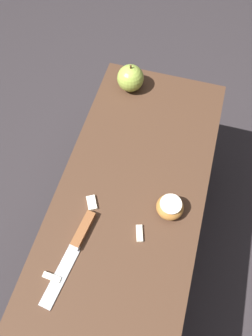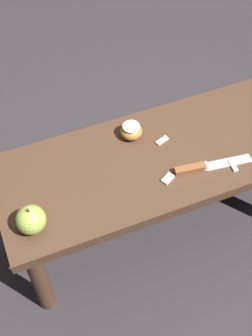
{
  "view_description": "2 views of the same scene",
  "coord_description": "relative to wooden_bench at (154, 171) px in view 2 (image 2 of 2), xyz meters",
  "views": [
    {
      "loc": [
        -0.31,
        -0.09,
        1.29
      ],
      "look_at": [
        0.11,
        0.03,
        0.49
      ],
      "focal_mm": 35.0,
      "sensor_mm": 36.0,
      "label": 1
    },
    {
      "loc": [
        0.44,
        0.83,
        1.63
      ],
      "look_at": [
        0.11,
        0.03,
        0.49
      ],
      "focal_mm": 50.0,
      "sensor_mm": 36.0,
      "label": 2
    }
  ],
  "objects": [
    {
      "name": "ground_plane",
      "position": [
        0.0,
        0.0,
        -0.38
      ],
      "size": [
        8.0,
        8.0,
        0.0
      ],
      "primitive_type": "plane",
      "color": "#2D282B"
    },
    {
      "name": "wooden_bench",
      "position": [
        0.0,
        0.0,
        0.0
      ],
      "size": [
        1.05,
        0.41,
        0.45
      ],
      "color": "#472D1E",
      "rests_on": "ground_plane"
    },
    {
      "name": "knife",
      "position": [
        -0.12,
        0.1,
        0.08
      ],
      "size": [
        0.26,
        0.06,
        0.02
      ],
      "rotation": [
        0.0,
        0.0,
        3.01
      ],
      "color": "#B7BABF",
      "rests_on": "wooden_bench"
    },
    {
      "name": "apple_whole",
      "position": [
        0.43,
        0.1,
        0.12
      ],
      "size": [
        0.09,
        0.09,
        0.1
      ],
      "color": "#9EB747",
      "rests_on": "wooden_bench"
    },
    {
      "name": "apple_cut",
      "position": [
        0.04,
        -0.11,
        0.1
      ],
      "size": [
        0.07,
        0.07,
        0.05
      ],
      "color": "#B27233",
      "rests_on": "wooden_bench"
    },
    {
      "name": "apple_slice_near_knife",
      "position": [
        -0.21,
        0.13,
        0.08
      ],
      "size": [
        0.02,
        0.05,
        0.01
      ],
      "color": "silver",
      "rests_on": "wooden_bench"
    },
    {
      "name": "apple_slice_center",
      "position": [
        0.0,
        0.09,
        0.08
      ],
      "size": [
        0.05,
        0.04,
        0.01
      ],
      "color": "silver",
      "rests_on": "wooden_bench"
    },
    {
      "name": "apple_slice_near_bowl",
      "position": [
        -0.05,
        -0.05,
        0.08
      ],
      "size": [
        0.05,
        0.03,
        0.01
      ],
      "color": "silver",
      "rests_on": "wooden_bench"
    }
  ]
}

